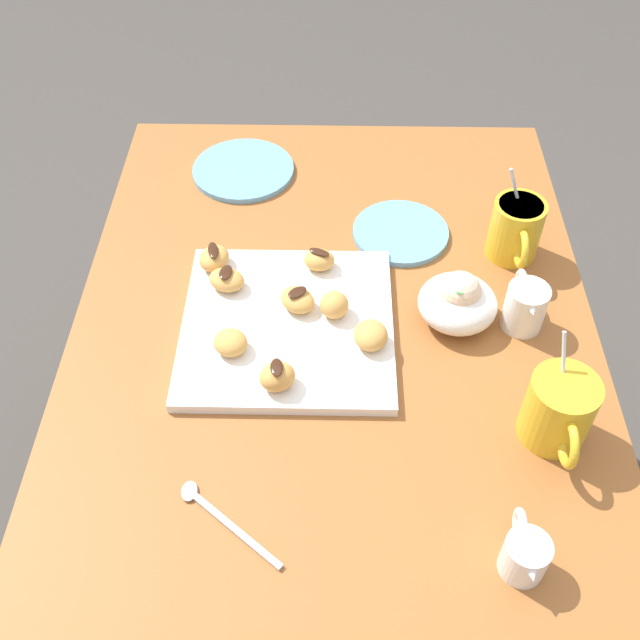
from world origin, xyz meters
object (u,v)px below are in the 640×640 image
at_px(pastry_plate_square, 288,325).
at_px(beignet_4, 227,280).
at_px(dining_table, 333,386).
at_px(saucer_sky_left, 243,170).
at_px(beignet_0, 230,343).
at_px(cream_pitcher_white, 525,305).
at_px(beignet_7, 277,377).
at_px(coffee_mug_mustard_left, 516,229).
at_px(beignet_6, 332,305).
at_px(coffee_mug_mustard_right, 560,409).
at_px(beignet_3, 298,300).
at_px(beignet_2, 371,335).
at_px(beignet_5, 319,260).
at_px(chocolate_sauce_pitcher, 525,554).
at_px(ice_cream_bowl, 458,301).
at_px(beignet_1, 214,258).
at_px(saucer_sky_right, 401,233).

xyz_separation_m(pastry_plate_square, beignet_4, (-0.07, -0.09, 0.02)).
relative_size(dining_table, saucer_sky_left, 5.82).
distance_m(pastry_plate_square, beignet_0, 0.10).
distance_m(cream_pitcher_white, beignet_7, 0.37).
relative_size(coffee_mug_mustard_left, beignet_4, 2.74).
distance_m(beignet_0, beignet_6, 0.16).
bearing_deg(beignet_0, pastry_plate_square, 126.02).
distance_m(coffee_mug_mustard_right, beignet_3, 0.39).
bearing_deg(beignet_3, beignet_2, 56.98).
bearing_deg(cream_pitcher_white, beignet_4, -96.81).
xyz_separation_m(saucer_sky_left, beignet_5, (0.26, 0.14, 0.03)).
distance_m(chocolate_sauce_pitcher, beignet_3, 0.47).
relative_size(ice_cream_bowl, beignet_6, 2.60).
distance_m(beignet_4, beignet_5, 0.14).
bearing_deg(beignet_1, chocolate_sauce_pitcher, 40.25).
distance_m(beignet_4, beignet_6, 0.17).
xyz_separation_m(chocolate_sauce_pitcher, beignet_3, (-0.38, -0.27, -0.00)).
relative_size(cream_pitcher_white, chocolate_sauce_pitcher, 1.14).
xyz_separation_m(beignet_2, beignet_6, (-0.05, -0.05, 0.00)).
height_order(coffee_mug_mustard_right, beignet_7, coffee_mug_mustard_right).
relative_size(beignet_1, beignet_5, 1.14).
relative_size(saucer_sky_right, beignet_6, 3.55).
height_order(ice_cream_bowl, beignet_0, ice_cream_bowl).
distance_m(pastry_plate_square, saucer_sky_left, 0.39).
distance_m(cream_pitcher_white, saucer_sky_left, 0.57).
bearing_deg(dining_table, beignet_6, -168.28).
height_order(dining_table, saucer_sky_left, saucer_sky_left).
bearing_deg(pastry_plate_square, cream_pitcher_white, 92.76).
bearing_deg(coffee_mug_mustard_left, beignet_7, -51.47).
bearing_deg(coffee_mug_mustard_right, ice_cream_bowl, -152.78).
bearing_deg(saucer_sky_right, saucer_sky_left, -121.10).
height_order(coffee_mug_mustard_left, beignet_6, coffee_mug_mustard_left).
height_order(beignet_3, beignet_7, beignet_7).
height_order(cream_pitcher_white, saucer_sky_left, cream_pitcher_white).
relative_size(chocolate_sauce_pitcher, beignet_6, 2.09).
xyz_separation_m(coffee_mug_mustard_left, saucer_sky_left, (-0.21, -0.45, -0.05)).
bearing_deg(ice_cream_bowl, beignet_4, -97.33).
bearing_deg(coffee_mug_mustard_right, beignet_1, -121.85).
height_order(beignet_5, beignet_7, beignet_7).
distance_m(ice_cream_bowl, beignet_2, 0.14).
relative_size(ice_cream_bowl, beignet_7, 2.37).
bearing_deg(coffee_mug_mustard_left, beignet_6, -61.99).
distance_m(saucer_sky_right, beignet_2, 0.26).
relative_size(beignet_4, beignet_6, 1.24).
distance_m(coffee_mug_mustard_right, beignet_4, 0.50).
relative_size(pastry_plate_square, beignet_5, 6.48).
bearing_deg(saucer_sky_right, beignet_4, -62.36).
height_order(pastry_plate_square, cream_pitcher_white, cream_pitcher_white).
bearing_deg(beignet_0, beignet_1, -166.12).
bearing_deg(beignet_2, beignet_7, -58.56).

